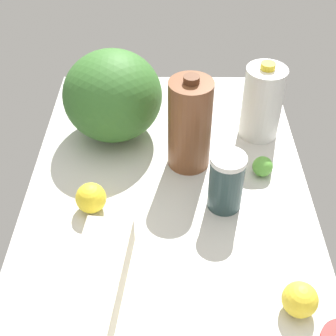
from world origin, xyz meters
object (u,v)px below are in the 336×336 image
watermelon (113,96)px  lime_loose (263,166)px  milk_jug (262,102)px  lemon_near_front (300,300)px  shaker_bottle (226,182)px  chocolate_milk_jug (190,125)px  lemon_far_back (91,198)px  egg_carton (95,288)px

watermelon → lime_loose: (19.02, 42.36, -10.41)cm
milk_jug → lemon_near_front: 61.48cm
shaker_bottle → chocolate_milk_jug: size_ratio=0.58×
watermelon → shaker_bottle: bearing=45.0°
chocolate_milk_jug → lemon_far_back: size_ratio=3.59×
lemon_far_back → lime_loose: size_ratio=1.39×
milk_jug → lemon_near_front: milk_jug is taller
shaker_bottle → watermelon: bearing=-135.0°
shaker_bottle → lemon_far_back: size_ratio=2.07×
watermelon → chocolate_milk_jug: 26.13cm
lemon_near_front → lemon_far_back: bearing=-121.5°
chocolate_milk_jug → lime_loose: 23.39cm
shaker_bottle → lemon_near_front: size_ratio=2.15×
milk_jug → chocolate_milk_jug: chocolate_milk_jug is taller
shaker_bottle → lime_loose: (-11.78, 11.51, -5.35)cm
egg_carton → watermelon: (-58.84, -1.14, 9.58)cm
egg_carton → lemon_far_back: bearing=-164.3°
egg_carton → watermelon: watermelon is taller
milk_jug → lemon_far_back: milk_jug is taller
egg_carton → lemon_near_front: 42.82cm
shaker_bottle → lemon_near_front: shaker_bottle is taller
milk_jug → lemon_far_back: 57.41cm
lemon_near_front → milk_jug: bearing=-179.9°
lime_loose → shaker_bottle: bearing=-44.3°
lemon_near_front → chocolate_milk_jug: bearing=-155.3°
lime_loose → watermelon: bearing=-114.2°
milk_jug → lime_loose: bearing=-4.3°
lemon_near_front → lemon_far_back: 55.21cm
watermelon → chocolate_milk_jug: (13.99, 22.07, 0.08)cm
milk_jug → lemon_far_back: (32.18, -46.97, -7.39)cm
egg_carton → shaker_bottle: shaker_bottle is taller
watermelon → lemon_far_back: bearing=-5.6°
lemon_near_front → egg_carton: bearing=-93.4°
egg_carton → lime_loose: (-39.82, 41.22, -0.83)cm
lemon_near_front → lemon_far_back: lemon_far_back is taller
watermelon → lime_loose: size_ratio=5.10×
watermelon → milk_jug: watermelon is taller
shaker_bottle → lemon_near_front: (30.55, 13.04, -4.40)cm
chocolate_milk_jug → lemon_far_back: chocolate_milk_jug is taller
egg_carton → lemon_near_front: (2.51, 42.75, 0.12)cm
watermelon → lemon_far_back: size_ratio=3.68×
egg_carton → shaker_bottle: size_ratio=2.08×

